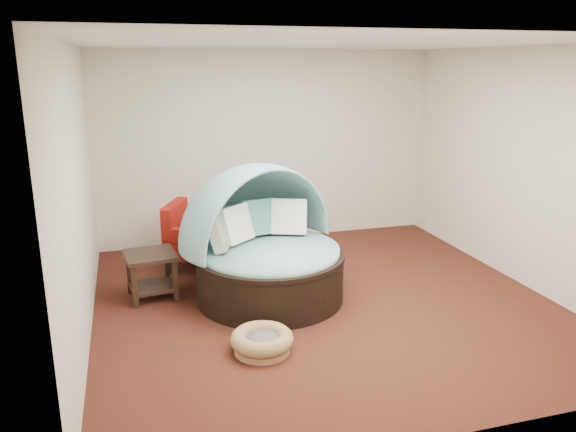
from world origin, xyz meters
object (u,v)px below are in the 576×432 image
object	(u,v)px
canopy_daybed	(264,237)
pet_basket	(262,341)
side_table	(151,269)
red_armchair	(193,237)

from	to	relation	value
canopy_daybed	pet_basket	world-z (taller)	canopy_daybed
canopy_daybed	side_table	xyz separation A→B (m)	(-1.25, 0.32, -0.37)
canopy_daybed	side_table	size ratio (longest dim) A/B	3.64
pet_basket	canopy_daybed	bearing A→B (deg)	74.90
red_armchair	side_table	bearing A→B (deg)	-98.89
canopy_daybed	side_table	world-z (taller)	canopy_daybed
red_armchair	side_table	size ratio (longest dim) A/B	1.57
red_armchair	pet_basket	bearing A→B (deg)	-58.66
canopy_daybed	side_table	bearing A→B (deg)	141.26
pet_basket	side_table	size ratio (longest dim) A/B	1.26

